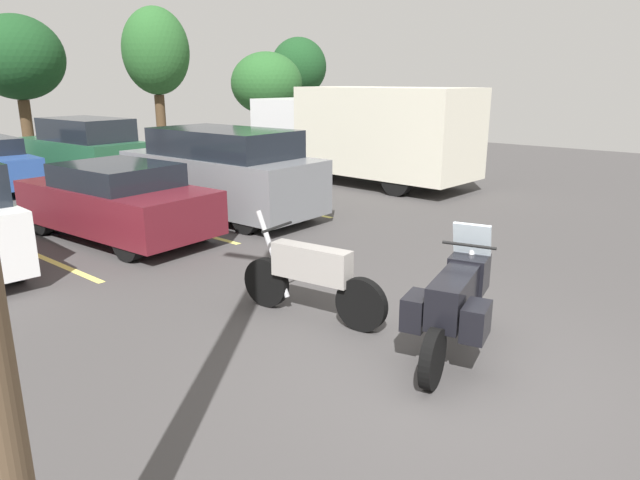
{
  "coord_description": "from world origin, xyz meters",
  "views": [
    {
      "loc": [
        -5.06,
        -2.42,
        2.99
      ],
      "look_at": [
        0.89,
        2.62,
        0.79
      ],
      "focal_mm": 32.03,
      "sensor_mm": 36.0,
      "label": 1
    }
  ],
  "objects_px": {
    "box_truck": "(362,132)",
    "car_grey": "(221,172)",
    "car_maroon": "(117,201)",
    "car_far_green": "(83,149)",
    "motorcycle_second": "(310,277)",
    "motorcycle_touring": "(456,300)"
  },
  "relations": [
    {
      "from": "box_truck",
      "to": "car_grey",
      "type": "bearing_deg",
      "value": -178.41
    },
    {
      "from": "box_truck",
      "to": "car_maroon",
      "type": "bearing_deg",
      "value": -178.99
    },
    {
      "from": "car_far_green",
      "to": "box_truck",
      "type": "distance_m",
      "value": 8.58
    },
    {
      "from": "car_maroon",
      "to": "box_truck",
      "type": "height_order",
      "value": "box_truck"
    },
    {
      "from": "motorcycle_second",
      "to": "car_far_green",
      "type": "distance_m",
      "value": 12.92
    },
    {
      "from": "motorcycle_touring",
      "to": "box_truck",
      "type": "distance_m",
      "value": 11.21
    },
    {
      "from": "motorcycle_touring",
      "to": "car_grey",
      "type": "relative_size",
      "value": 0.43
    },
    {
      "from": "motorcycle_second",
      "to": "box_truck",
      "type": "bearing_deg",
      "value": 32.66
    },
    {
      "from": "motorcycle_touring",
      "to": "car_far_green",
      "type": "relative_size",
      "value": 0.46
    },
    {
      "from": "motorcycle_touring",
      "to": "car_far_green",
      "type": "distance_m",
      "value": 14.68
    },
    {
      "from": "motorcycle_second",
      "to": "box_truck",
      "type": "height_order",
      "value": "box_truck"
    },
    {
      "from": "motorcycle_touring",
      "to": "car_far_green",
      "type": "xyz_separation_m",
      "value": [
        3.25,
        14.31,
        0.28
      ]
    },
    {
      "from": "motorcycle_second",
      "to": "box_truck",
      "type": "xyz_separation_m",
      "value": [
        8.64,
        5.54,
        0.95
      ]
    },
    {
      "from": "car_grey",
      "to": "car_far_green",
      "type": "bearing_deg",
      "value": 86.49
    },
    {
      "from": "car_maroon",
      "to": "car_grey",
      "type": "distance_m",
      "value": 2.62
    },
    {
      "from": "car_far_green",
      "to": "motorcycle_touring",
      "type": "bearing_deg",
      "value": -102.81
    },
    {
      "from": "car_maroon",
      "to": "box_truck",
      "type": "distance_m",
      "value": 8.18
    },
    {
      "from": "motorcycle_second",
      "to": "car_maroon",
      "type": "bearing_deg",
      "value": 84.71
    },
    {
      "from": "car_grey",
      "to": "motorcycle_second",
      "type": "bearing_deg",
      "value": -120.02
    },
    {
      "from": "car_grey",
      "to": "box_truck",
      "type": "xyz_separation_m",
      "value": [
        5.53,
        0.15,
        0.52
      ]
    },
    {
      "from": "car_grey",
      "to": "box_truck",
      "type": "height_order",
      "value": "box_truck"
    },
    {
      "from": "car_far_green",
      "to": "car_maroon",
      "type": "bearing_deg",
      "value": -113.43
    }
  ]
}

